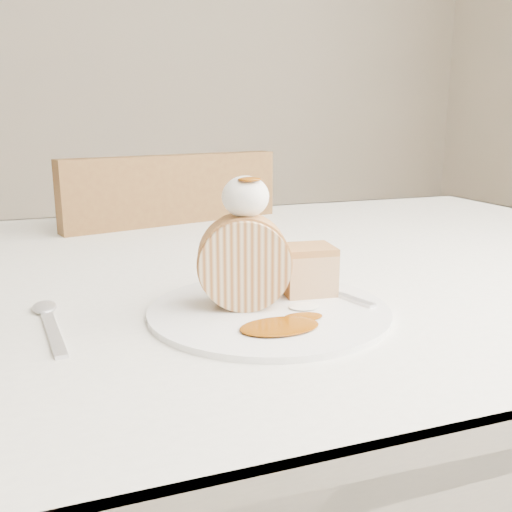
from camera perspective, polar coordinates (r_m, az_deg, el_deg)
name	(u,v)px	position (r m, az deg, el deg)	size (l,w,h in m)	color
table	(237,325)	(0.79, -1.90, -6.88)	(1.40, 0.90, 0.75)	white
chair_far	(157,335)	(1.21, -9.90, -7.77)	(0.50, 0.50, 0.87)	brown
plate	(269,311)	(0.56, 1.31, -5.50)	(0.24, 0.24, 0.01)	white
roulade_slice	(244,262)	(0.56, -1.20, -0.63)	(0.09, 0.09, 0.05)	#CBB68D
cake_chunk	(308,273)	(0.61, 5.19, -1.66)	(0.05, 0.05, 0.04)	#BC7F47
whipped_cream	(245,197)	(0.55, -1.06, 5.95)	(0.05, 0.05, 0.04)	silver
caramel_drizzle	(250,174)	(0.54, -0.64, 8.20)	(0.02, 0.02, 0.01)	#793A05
caramel_pool	(279,326)	(0.51, 2.36, -7.03)	(0.07, 0.05, 0.00)	#793A05
fork	(337,294)	(0.61, 8.11, -3.76)	(0.02, 0.14, 0.00)	silver
spoon	(53,333)	(0.54, -19.59, -7.31)	(0.02, 0.14, 0.00)	silver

